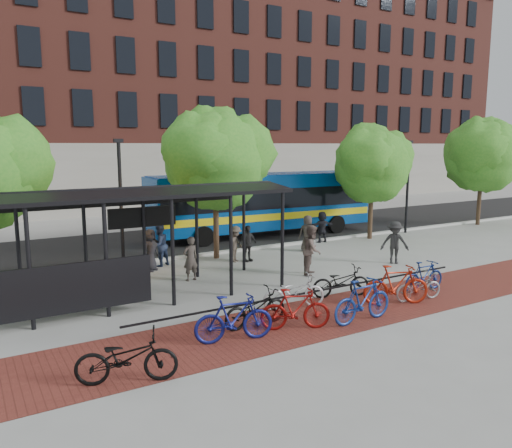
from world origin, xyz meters
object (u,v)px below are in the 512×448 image
bike_3 (234,318)px  pedestrian_5 (322,227)px  pedestrian_2 (159,245)px  pedestrian_1 (190,259)px  bus_shelter (121,206)px  bus (262,200)px  tree_d (483,152)px  lamp_post_right (408,184)px  bike_8 (341,282)px  tree_b (217,155)px  pedestrian_0 (150,250)px  tree_c (373,161)px  bike_4 (255,308)px  pedestrian_3 (235,244)px  pedestrian_4 (247,243)px  bike_5 (295,309)px  pedestrian_8 (312,250)px  bike_11 (424,276)px  bike_7 (363,301)px  pedestrian_9 (395,243)px  bike_10 (418,287)px  bike_6 (294,292)px  lamp_post_left (121,200)px  pedestrian_6 (308,233)px  bike_0 (127,358)px

bike_3 → pedestrian_5: pedestrian_5 is taller
pedestrian_2 → pedestrian_1: bearing=71.2°
bus_shelter → bus: bearing=37.5°
tree_d → lamp_post_right: size_ratio=1.28×
lamp_post_right → pedestrian_2: lamp_post_right is taller
bike_3 → bike_8: (4.75, 1.52, -0.10)m
pedestrian_2 → bike_3: bearing=59.1°
pedestrian_5 → bike_3: bearing=47.2°
tree_b → pedestrian_0: size_ratio=3.89×
tree_d → lamp_post_right: (-6.10, 0.25, -1.72)m
bike_8 → tree_c: bearing=-31.5°
bike_4 → pedestrian_0: bearing=-0.2°
pedestrian_3 → lamp_post_right: bearing=-25.3°
pedestrian_0 → pedestrian_2: 0.81m
tree_d → pedestrian_2: 21.04m
tree_d → pedestrian_4: 17.68m
bike_3 → bike_5: 1.81m
tree_c → pedestrian_8: size_ratio=3.12×
bus → bike_11: size_ratio=7.24×
tree_d → pedestrian_5: tree_d is taller
bike_5 → lamp_post_right: bearing=-33.6°
bus_shelter → pedestrian_4: bus_shelter is taller
bike_7 → pedestrian_9: bearing=-54.6°
tree_b → pedestrian_5: 7.13m
bus → bike_10: (-1.78, -12.38, -1.48)m
bike_5 → bike_6: (0.97, 1.45, -0.05)m
pedestrian_1 → bike_3: bearing=68.8°
tree_d → bike_6: tree_d is taller
tree_d → bus: tree_d is taller
lamp_post_left → bike_10: 11.52m
tree_b → pedestrian_1: 5.27m
bike_3 → bike_10: (6.63, -0.02, -0.16)m
lamp_post_left → bike_11: 11.66m
pedestrian_1 → pedestrian_6: pedestrian_6 is taller
bus_shelter → pedestrian_5: size_ratio=6.72×
tree_c → lamp_post_left: bearing=178.9°
bike_5 → pedestrian_5: 12.35m
bus → bike_3: size_ratio=6.18×
pedestrian_3 → pedestrian_8: pedestrian_8 is taller
lamp_post_left → bike_5: (2.02, -9.06, -2.18)m
bus → pedestrian_9: bus is taller
bike_0 → bike_6: (5.72, 2.15, -0.04)m
bus → bike_7: bearing=-106.9°
tree_c → bike_8: tree_c is taller
tree_c → bike_6: size_ratio=3.02×
bike_0 → pedestrian_3: 11.02m
bike_8 → pedestrian_0: (-4.18, 6.45, 0.32)m
bike_8 → bike_11: 3.00m
bike_0 → bike_10: bike_0 is taller
bike_4 → bike_7: (2.72, -1.26, 0.11)m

